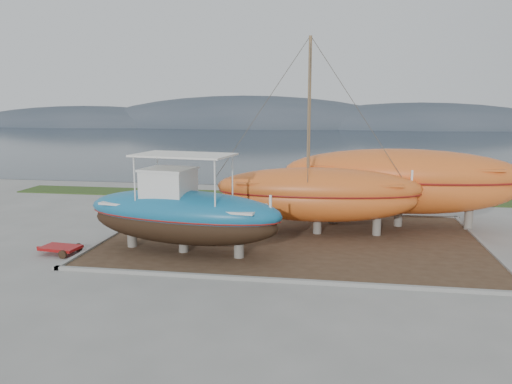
% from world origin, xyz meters
% --- Properties ---
extents(ground, '(140.00, 140.00, 0.00)m').
position_xyz_m(ground, '(0.00, 0.00, 0.00)').
color(ground, gray).
rests_on(ground, ground).
extents(dirt_patch, '(18.00, 12.00, 0.06)m').
position_xyz_m(dirt_patch, '(0.00, 4.00, 0.03)').
color(dirt_patch, '#422D1E').
rests_on(dirt_patch, ground).
extents(curb_frame, '(18.60, 12.60, 0.15)m').
position_xyz_m(curb_frame, '(0.00, 4.00, 0.07)').
color(curb_frame, gray).
rests_on(curb_frame, ground).
extents(grass_strip, '(44.00, 3.00, 0.08)m').
position_xyz_m(grass_strip, '(0.00, 15.50, 0.04)').
color(grass_strip, '#284219').
rests_on(grass_strip, ground).
extents(sea, '(260.00, 100.00, 0.04)m').
position_xyz_m(sea, '(0.00, 70.00, 0.00)').
color(sea, '#17242F').
rests_on(sea, ground).
extents(mountain_ridge, '(200.00, 36.00, 20.00)m').
position_xyz_m(mountain_ridge, '(0.00, 125.00, 0.00)').
color(mountain_ridge, '#333D49').
rests_on(mountain_ridge, ground).
extents(blue_caique, '(9.63, 4.34, 4.46)m').
position_xyz_m(blue_caique, '(-4.69, 0.97, 2.29)').
color(blue_caique, '#186996').
rests_on(blue_caique, dirt_patch).
extents(white_dinghy, '(4.11, 2.12, 1.18)m').
position_xyz_m(white_dinghy, '(-6.45, 6.04, 0.65)').
color(white_dinghy, white).
rests_on(white_dinghy, dirt_patch).
extents(orange_sailboat, '(10.60, 3.58, 9.89)m').
position_xyz_m(orange_sailboat, '(1.17, 5.22, 5.01)').
color(orange_sailboat, orange).
rests_on(orange_sailboat, dirt_patch).
extents(orange_bare_hull, '(12.69, 4.17, 4.12)m').
position_xyz_m(orange_bare_hull, '(5.49, 7.53, 2.12)').
color(orange_bare_hull, orange).
rests_on(orange_bare_hull, dirt_patch).
extents(red_trailer, '(2.64, 1.53, 0.36)m').
position_xyz_m(red_trailer, '(-10.13, -0.07, 0.18)').
color(red_trailer, '#AB1314').
rests_on(red_trailer, ground).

